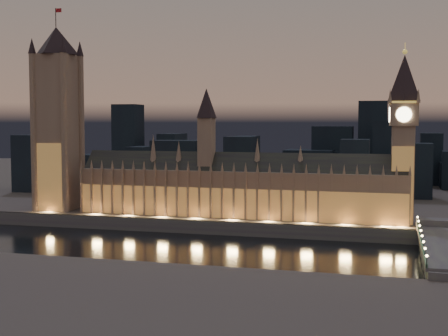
% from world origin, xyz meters
% --- Properties ---
extents(ground_plane, '(2000.00, 2000.00, 0.00)m').
position_xyz_m(ground_plane, '(0.00, 0.00, 0.00)').
color(ground_plane, black).
rests_on(ground_plane, ground).
extents(north_bank, '(2000.00, 960.00, 8.00)m').
position_xyz_m(north_bank, '(0.00, 520.00, 4.00)').
color(north_bank, '#504143').
rests_on(north_bank, ground).
extents(embankment_wall, '(2000.00, 2.50, 8.00)m').
position_xyz_m(embankment_wall, '(0.00, 41.00, 4.00)').
color(embankment_wall, '#4C4053').
rests_on(embankment_wall, ground).
extents(palace_of_westminster, '(202.00, 22.57, 78.00)m').
position_xyz_m(palace_of_westminster, '(11.00, 61.74, 26.37)').
color(palace_of_westminster, '#906F5B').
rests_on(palace_of_westminster, north_bank).
extents(victoria_tower, '(31.68, 31.68, 131.07)m').
position_xyz_m(victoria_tower, '(-110.00, 61.93, 73.23)').
color(victoria_tower, '#906F5B').
rests_on(victoria_tower, north_bank).
extents(elizabeth_tower, '(18.00, 18.00, 101.64)m').
position_xyz_m(elizabeth_tower, '(108.00, 61.92, 64.51)').
color(elizabeth_tower, '#906F5B').
rests_on(elizabeth_tower, north_bank).
extents(westminster_bridge, '(18.85, 113.00, 15.90)m').
position_xyz_m(westminster_bridge, '(124.88, -3.45, 5.99)').
color(westminster_bridge, '#4C4053').
rests_on(westminster_bridge, ground).
extents(city_backdrop, '(471.97, 215.63, 77.25)m').
position_xyz_m(city_backdrop, '(37.94, 246.23, 31.20)').
color(city_backdrop, black).
rests_on(city_backdrop, north_bank).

